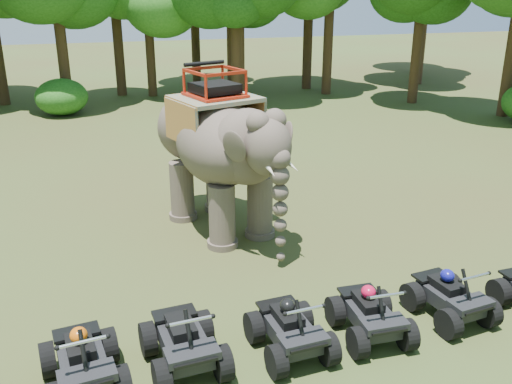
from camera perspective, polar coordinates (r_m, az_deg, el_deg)
The scene contains 20 objects.
ground at distance 12.64m, azimuth 1.51°, elevation -9.95°, with size 110.00×110.00×0.00m, color #47381E.
elephant at distance 15.03m, azimuth -3.78°, elevation 4.21°, with size 2.30×5.23×4.39m, color #4A4036, non-canonical shape.
atv_0 at distance 10.10m, azimuth -17.03°, elevation -15.27°, with size 1.28×1.76×1.30m, color black, non-canonical shape.
atv_1 at distance 10.22m, azimuth -7.28°, elevation -13.90°, with size 1.29×1.77×1.31m, color black, non-canonical shape.
atv_2 at distance 10.52m, azimuth 3.46°, elevation -12.89°, with size 1.23×1.68×1.25m, color black, non-canonical shape.
atv_3 at distance 11.14m, azimuth 11.42°, elevation -11.28°, with size 1.21×1.66×1.23m, color black, non-canonical shape.
atv_4 at distance 12.11m, azimuth 18.92°, elevation -9.28°, with size 1.21×1.66×1.23m, color black, non-canonical shape.
tree_0 at distance 33.85m, azimuth -10.64°, elevation 15.26°, with size 4.89×4.89×6.99m, color #195114, non-canonical shape.
tree_1 at distance 31.53m, azimuth -1.69°, elevation 16.33°, with size 5.75×5.75×8.21m, color #195114, non-canonical shape.
tree_2 at distance 34.17m, azimuth 7.31°, elevation 16.68°, with size 5.89×5.89×8.41m, color #195114, non-canonical shape.
tree_3 at distance 32.50m, azimuth 15.95°, elevation 15.21°, with size 5.34×5.34×7.63m, color #195114, non-canonical shape.
tree_25 at distance 31.38m, azimuth -19.06°, elevation 15.45°, with size 5.89×5.89×8.42m, color #195114, non-canonical shape.
tree_29 at distance 44.08m, azimuth 16.28°, elevation 17.42°, with size 6.46×6.46×9.22m, color #195114, non-canonical shape.
tree_31 at distance 34.43m, azimuth -13.81°, elevation 16.42°, with size 5.99×5.99×8.55m, color #195114, non-canonical shape.
tree_33 at distance 31.38m, azimuth -2.02°, elevation 17.00°, with size 6.28×6.28×8.97m, color #195114, non-canonical shape.
tree_34 at distance 32.65m, azimuth -2.44°, elevation 18.36°, with size 7.26×7.26×10.37m, color #195114, non-canonical shape.
tree_36 at distance 38.81m, azimuth 16.49°, elevation 17.37°, with size 6.73×6.73×9.61m, color #195114, non-canonical shape.
tree_37 at distance 41.44m, azimuth 16.15°, elevation 16.02°, with size 5.18×5.18×7.40m, color #195114, non-canonical shape.
tree_38 at distance 35.79m, azimuth 5.27°, elevation 17.34°, with size 6.25×6.25×8.93m, color #195114, non-canonical shape.
tree_39 at distance 38.11m, azimuth -6.16°, elevation 17.16°, with size 5.94×5.94×8.48m, color #195114, non-canonical shape.
Camera 1 is at (-3.30, -10.38, 6.41)m, focal length 40.00 mm.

